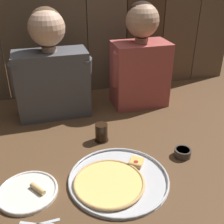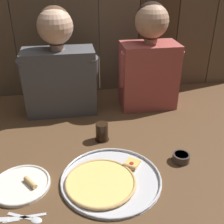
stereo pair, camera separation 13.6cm
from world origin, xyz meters
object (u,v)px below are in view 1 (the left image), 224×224
(drinking_glass, at_px, (101,133))
(diner_left, at_px, (51,68))
(dipping_bowl, at_px, (183,152))
(pizza_tray, at_px, (115,180))
(dinner_plate, at_px, (28,192))
(diner_right, at_px, (141,59))

(drinking_glass, height_order, diner_left, diner_left)
(drinking_glass, relative_size, dipping_bowl, 1.21)
(pizza_tray, distance_m, dipping_bowl, 0.37)
(dinner_plate, distance_m, diner_right, 1.02)
(pizza_tray, relative_size, dipping_bowl, 5.38)
(dinner_plate, distance_m, drinking_glass, 0.48)
(dipping_bowl, relative_size, diner_left, 0.13)
(dipping_bowl, distance_m, diner_right, 0.67)
(dinner_plate, height_order, drinking_glass, drinking_glass)
(drinking_glass, distance_m, diner_left, 0.48)
(dinner_plate, xyz_separation_m, drinking_glass, (0.38, 0.29, 0.04))
(drinking_glass, relative_size, diner_right, 0.15)
(dipping_bowl, bearing_deg, pizza_tray, -166.80)
(diner_left, relative_size, diner_right, 0.98)
(diner_left, bearing_deg, drinking_glass, -60.76)
(diner_left, height_order, diner_right, diner_right)
(drinking_glass, xyz_separation_m, diner_right, (0.34, 0.36, 0.26))
(dipping_bowl, height_order, diner_left, diner_left)
(pizza_tray, bearing_deg, drinking_glass, 86.58)
(pizza_tray, height_order, drinking_glass, drinking_glass)
(dinner_plate, distance_m, diner_left, 0.74)
(pizza_tray, bearing_deg, diner_right, 62.26)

